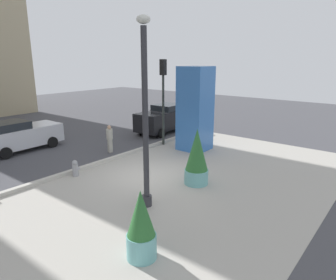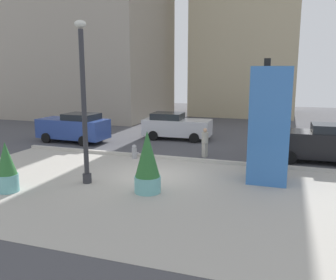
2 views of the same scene
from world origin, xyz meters
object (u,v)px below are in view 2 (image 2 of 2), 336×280
object	(u,v)px
potted_plant_by_pillar	(147,163)
art_pillar_blue	(270,125)
fire_hydrant	(134,152)
car_curb_west	(319,143)
car_curb_east	(176,126)
car_intersection	(74,127)
potted_plant_near_right	(7,168)
traffic_light_far_side	(266,96)
pedestrian_on_sidewalk	(205,141)
lamp_post	(84,107)

from	to	relation	value
potted_plant_by_pillar	art_pillar_blue	bearing A→B (deg)	34.87
art_pillar_blue	potted_plant_by_pillar	bearing A→B (deg)	-145.13
fire_hydrant	car_curb_west	distance (m)	9.38
car_curb_east	car_curb_west	distance (m)	9.32
car_intersection	potted_plant_near_right	bearing A→B (deg)	-71.49
art_pillar_blue	traffic_light_far_side	distance (m)	2.32
art_pillar_blue	car_intersection	xyz separation A→B (m)	(-12.37, 4.65, -1.42)
pedestrian_on_sidewalk	car_intersection	bearing A→B (deg)	171.85
potted_plant_near_right	car_intersection	xyz separation A→B (m)	(-3.09, 9.23, 0.01)
lamp_post	car_intersection	bearing A→B (deg)	126.31
fire_hydrant	traffic_light_far_side	bearing A→B (deg)	2.21
art_pillar_blue	fire_hydrant	distance (m)	7.37
fire_hydrant	car_curb_west	size ratio (longest dim) A/B	0.18
potted_plant_by_pillar	car_curb_east	size ratio (longest dim) A/B	0.53
car_curb_east	car_intersection	xyz separation A→B (m)	(-5.91, -3.04, 0.06)
car_curb_east	potted_plant_by_pillar	bearing A→B (deg)	-77.99
lamp_post	potted_plant_by_pillar	world-z (taller)	lamp_post
traffic_light_far_side	pedestrian_on_sidewalk	world-z (taller)	traffic_light_far_side
fire_hydrant	car_intersection	distance (m)	6.22
lamp_post	car_curb_east	distance (m)	10.61
potted_plant_near_right	traffic_light_far_side	size ratio (longest dim) A/B	0.38
art_pillar_blue	car_intersection	bearing A→B (deg)	159.41
car_intersection	traffic_light_far_side	bearing A→B (deg)	-12.22
fire_hydrant	pedestrian_on_sidewalk	xyz separation A→B (m)	(3.40, 1.58, 0.49)
art_pillar_blue	car_curb_east	bearing A→B (deg)	130.07
car_curb_east	car_intersection	bearing A→B (deg)	-152.80
car_intersection	lamp_post	bearing A→B (deg)	-53.69
potted_plant_by_pillar	traffic_light_far_side	bearing A→B (deg)	52.32
potted_plant_near_right	fire_hydrant	distance (m)	6.84
traffic_light_far_side	car_curb_west	distance (m)	4.12
traffic_light_far_side	car_intersection	distance (m)	12.53
fire_hydrant	car_curb_west	xyz separation A→B (m)	(9.05, 2.40, 0.61)
potted_plant_by_pillar	car_curb_east	distance (m)	10.85
potted_plant_near_right	fire_hydrant	xyz separation A→B (m)	(2.41, 6.38, -0.56)
car_curb_east	lamp_post	bearing A→B (deg)	-92.94
art_pillar_blue	potted_plant_by_pillar	distance (m)	5.27
car_intersection	pedestrian_on_sidewalk	distance (m)	8.99
potted_plant_by_pillar	car_curb_east	xyz separation A→B (m)	(-2.26, 10.61, -0.27)
car_curb_east	car_curb_west	bearing A→B (deg)	-21.95
car_curb_east	traffic_light_far_side	bearing A→B (deg)	-42.74
potted_plant_by_pillar	car_curb_west	distance (m)	9.57
lamp_post	car_intersection	size ratio (longest dim) A/B	1.40
art_pillar_blue	potted_plant_near_right	distance (m)	10.45
potted_plant_near_right	car_curb_east	xyz separation A→B (m)	(2.82, 12.27, -0.05)
potted_plant_by_pillar	potted_plant_near_right	bearing A→B (deg)	-161.96
fire_hydrant	car_intersection	bearing A→B (deg)	152.61
potted_plant_by_pillar	traffic_light_far_side	distance (m)	6.67
potted_plant_by_pillar	fire_hydrant	distance (m)	5.48
traffic_light_far_side	car_curb_west	size ratio (longest dim) A/B	1.21
traffic_light_far_side	car_curb_west	xyz separation A→B (m)	(2.54, 2.15, -2.42)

